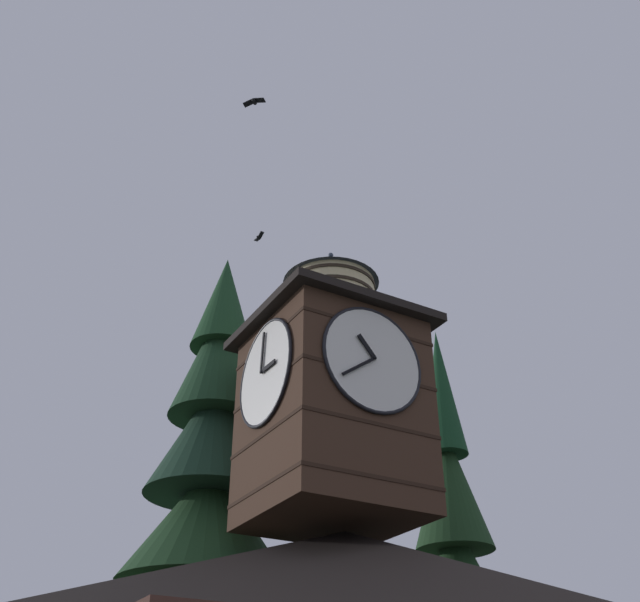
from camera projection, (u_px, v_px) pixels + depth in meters
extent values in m
pyramid|color=black|center=(346.00, 593.00, 19.13)|extent=(14.52, 12.14, 3.12)
cube|color=#422B1E|center=(332.00, 424.00, 20.85)|extent=(4.13, 4.13, 5.54)
cube|color=black|center=(333.00, 499.00, 19.75)|extent=(4.17, 4.17, 0.10)
cube|color=black|center=(333.00, 449.00, 20.48)|extent=(4.17, 4.17, 0.10)
cube|color=black|center=(332.00, 402.00, 21.20)|extent=(4.17, 4.17, 0.10)
cube|color=black|center=(332.00, 358.00, 21.92)|extent=(4.17, 4.17, 0.10)
cylinder|color=white|center=(373.00, 360.00, 19.85)|extent=(2.99, 0.10, 2.99)
torus|color=black|center=(373.00, 359.00, 19.84)|extent=(3.09, 0.10, 3.09)
cube|color=black|center=(367.00, 346.00, 19.83)|extent=(0.57, 0.04, 0.65)
cube|color=black|center=(359.00, 366.00, 19.38)|extent=(1.04, 0.04, 0.77)
sphere|color=black|center=(375.00, 358.00, 19.77)|extent=(0.10, 0.10, 0.10)
cylinder|color=white|center=(266.00, 373.00, 20.51)|extent=(0.10, 2.99, 2.99)
torus|color=black|center=(265.00, 372.00, 20.50)|extent=(0.10, 3.09, 3.09)
cube|color=black|center=(268.00, 366.00, 20.20)|extent=(0.04, 0.75, 0.14)
cube|color=black|center=(262.00, 353.00, 20.83)|extent=(0.04, 0.17, 1.23)
sphere|color=black|center=(262.00, 372.00, 20.47)|extent=(0.10, 0.10, 0.10)
cube|color=black|center=(331.00, 332.00, 22.37)|extent=(4.83, 4.83, 0.25)
cylinder|color=beige|center=(331.00, 306.00, 22.84)|extent=(2.66, 2.66, 1.58)
cylinder|color=#2D2319|center=(331.00, 323.00, 22.53)|extent=(2.72, 2.72, 0.10)
cylinder|color=#2D2319|center=(331.00, 312.00, 22.74)|extent=(2.72, 2.72, 0.10)
cylinder|color=#2D2319|center=(331.00, 300.00, 22.95)|extent=(2.72, 2.72, 0.10)
cylinder|color=#2D2319|center=(331.00, 289.00, 23.15)|extent=(2.72, 2.72, 0.10)
cone|color=#384251|center=(331.00, 271.00, 23.51)|extent=(2.96, 2.96, 0.98)
sphere|color=#384251|center=(331.00, 255.00, 23.82)|extent=(0.16, 0.16, 0.16)
cone|color=#17401E|center=(202.00, 595.00, 21.45)|extent=(6.00, 6.00, 4.43)
cone|color=#1D3C1E|center=(208.00, 521.00, 22.55)|extent=(5.03, 5.03, 3.57)
cone|color=#193323|center=(214.00, 435.00, 23.98)|extent=(4.06, 4.06, 3.93)
cone|color=#1A3920|center=(220.00, 357.00, 25.42)|extent=(3.09, 3.09, 4.38)
cone|color=#1B3E21|center=(225.00, 302.00, 26.56)|extent=(2.12, 2.12, 3.65)
cone|color=#1A371B|center=(458.00, 583.00, 26.95)|extent=(4.14, 4.14, 4.99)
cone|color=#1B381C|center=(450.00, 487.00, 28.78)|extent=(2.93, 2.93, 4.75)
cone|color=#163D21|center=(441.00, 391.00, 30.88)|extent=(1.71, 1.71, 5.51)
sphere|color=silver|center=(285.00, 502.00, 51.17)|extent=(2.28, 2.28, 2.28)
ellipsoid|color=black|center=(254.00, 102.00, 21.97)|extent=(0.27, 0.27, 0.14)
cube|color=black|center=(249.00, 103.00, 22.01)|extent=(0.35, 0.36, 0.12)
cube|color=black|center=(260.00, 100.00, 21.93)|extent=(0.35, 0.36, 0.12)
ellipsoid|color=black|center=(259.00, 237.00, 25.57)|extent=(0.19, 0.11, 0.10)
cube|color=black|center=(257.00, 239.00, 25.68)|extent=(0.14, 0.30, 0.11)
cube|color=black|center=(261.00, 235.00, 25.46)|extent=(0.14, 0.30, 0.11)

